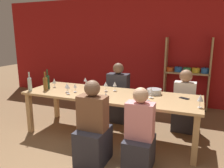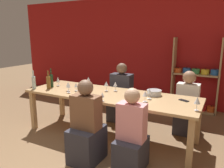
% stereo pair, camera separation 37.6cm
% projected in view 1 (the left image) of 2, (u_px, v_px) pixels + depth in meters
% --- Properties ---
extents(wall_back_red, '(8.80, 0.06, 2.70)m').
position_uv_depth(wall_back_red, '(148.00, 50.00, 5.59)').
color(wall_back_red, '#A31919').
rests_on(wall_back_red, ground_plane).
extents(shelf_unit, '(1.02, 0.30, 1.68)m').
position_uv_depth(shelf_unit, '(186.00, 82.00, 5.20)').
color(shelf_unit, tan).
rests_on(shelf_unit, ground_plane).
extents(dining_table, '(2.97, 0.96, 0.76)m').
position_uv_depth(dining_table, '(110.00, 98.00, 3.72)').
color(dining_table, tan).
rests_on(dining_table, ground_plane).
extents(mixing_bowl, '(0.25, 0.25, 0.09)m').
position_uv_depth(mixing_bowl, '(154.00, 91.00, 3.68)').
color(mixing_bowl, '#B7BABC').
rests_on(mixing_bowl, dining_table).
extents(wine_bottle_green, '(0.07, 0.07, 0.34)m').
position_uv_depth(wine_bottle_green, '(30.00, 83.00, 3.88)').
color(wine_bottle_green, '#B2C6C1').
rests_on(wine_bottle_green, dining_table).
extents(wine_bottle_dark, '(0.07, 0.07, 0.36)m').
position_uv_depth(wine_bottle_dark, '(48.00, 81.00, 4.05)').
color(wine_bottle_dark, '#19381E').
rests_on(wine_bottle_dark, dining_table).
extents(wine_bottle_amber, '(0.08, 0.08, 0.34)m').
position_uv_depth(wine_bottle_amber, '(45.00, 83.00, 3.91)').
color(wine_bottle_amber, brown).
rests_on(wine_bottle_amber, dining_table).
extents(wine_glass_red_a, '(0.08, 0.08, 0.19)m').
position_uv_depth(wine_glass_red_a, '(200.00, 98.00, 2.98)').
color(wine_glass_red_a, white).
rests_on(wine_glass_red_a, dining_table).
extents(wine_glass_red_b, '(0.08, 0.08, 0.16)m').
position_uv_depth(wine_glass_red_b, '(67.00, 86.00, 3.79)').
color(wine_glass_red_b, white).
rests_on(wine_glass_red_b, dining_table).
extents(wine_glass_red_c, '(0.07, 0.07, 0.14)m').
position_uv_depth(wine_glass_red_c, '(106.00, 95.00, 3.27)').
color(wine_glass_red_c, white).
rests_on(wine_glass_red_c, dining_table).
extents(wine_glass_white_a, '(0.07, 0.07, 0.16)m').
position_uv_depth(wine_glass_white_a, '(68.00, 87.00, 3.69)').
color(wine_glass_white_a, white).
rests_on(wine_glass_white_a, dining_table).
extents(wine_glass_red_d, '(0.07, 0.07, 0.18)m').
position_uv_depth(wine_glass_red_d, '(54.00, 81.00, 4.16)').
color(wine_glass_red_d, white).
rests_on(wine_glass_red_d, dining_table).
extents(wine_glass_red_e, '(0.08, 0.08, 0.17)m').
position_uv_depth(wine_glass_red_e, '(148.00, 93.00, 3.30)').
color(wine_glass_red_e, white).
rests_on(wine_glass_red_e, dining_table).
extents(wine_glass_empty_a, '(0.07, 0.07, 0.16)m').
position_uv_depth(wine_glass_empty_a, '(85.00, 80.00, 4.29)').
color(wine_glass_empty_a, white).
rests_on(wine_glass_empty_a, dining_table).
extents(wine_glass_white_b, '(0.07, 0.07, 0.15)m').
position_uv_depth(wine_glass_white_b, '(87.00, 83.00, 4.05)').
color(wine_glass_white_b, white).
rests_on(wine_glass_white_b, dining_table).
extents(wine_glass_empty_b, '(0.06, 0.06, 0.15)m').
position_uv_depth(wine_glass_empty_b, '(75.00, 86.00, 3.81)').
color(wine_glass_empty_b, white).
rests_on(wine_glass_empty_b, dining_table).
extents(wine_glass_white_c, '(0.07, 0.07, 0.17)m').
position_uv_depth(wine_glass_white_c, '(115.00, 84.00, 3.88)').
color(wine_glass_white_c, white).
rests_on(wine_glass_white_c, dining_table).
extents(wine_glass_white_d, '(0.07, 0.07, 0.17)m').
position_uv_depth(wine_glass_white_d, '(151.00, 90.00, 3.46)').
color(wine_glass_white_d, white).
rests_on(wine_glass_white_d, dining_table).
extents(wine_glass_empty_c, '(0.08, 0.08, 0.17)m').
position_uv_depth(wine_glass_empty_c, '(106.00, 84.00, 3.86)').
color(wine_glass_empty_c, white).
rests_on(wine_glass_empty_c, dining_table).
extents(cell_phone, '(0.17, 0.13, 0.01)m').
position_uv_depth(cell_phone, '(184.00, 98.00, 3.43)').
color(cell_phone, black).
rests_on(cell_phone, dining_table).
extents(person_near_a, '(0.39, 0.49, 1.17)m').
position_uv_depth(person_near_a, '(93.00, 133.00, 2.98)').
color(person_near_a, '#2D2D38').
rests_on(person_near_a, ground_plane).
extents(person_far_a, '(0.44, 0.54, 1.19)m').
position_uv_depth(person_far_a, '(118.00, 99.00, 4.55)').
color(person_far_a, '#2D2D38').
rests_on(person_far_a, ground_plane).
extents(person_near_b, '(0.36, 0.45, 1.11)m').
position_uv_depth(person_near_b, '(139.00, 139.00, 2.86)').
color(person_near_b, '#2D2D38').
rests_on(person_near_b, ground_plane).
extents(person_far_b, '(0.38, 0.48, 1.13)m').
position_uv_depth(person_far_b, '(184.00, 107.00, 4.06)').
color(person_far_b, '#2D2D38').
rests_on(person_far_b, ground_plane).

